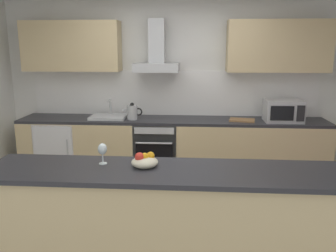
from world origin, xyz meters
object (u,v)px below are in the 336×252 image
Objects in this scene: wine_glass at (102,150)px; microwave at (283,111)px; oven at (156,149)px; range_hood at (157,55)px; kettle at (132,112)px; refrigerator at (61,149)px; chopping_board at (242,120)px; sink at (109,116)px; fruit_bowl at (145,161)px.

microwave is at bearing 46.09° from wine_glass.
oven is 1.33m from range_hood.
microwave is 1.90m from range_hood.
microwave is 2.08m from kettle.
refrigerator is 4.78× the size of wine_glass.
range_hood reaches higher than chopping_board.
sink is 2.28m from fruit_bowl.
chopping_board is at bearing 62.91° from fruit_bowl.
oven is 4.50× the size of wine_glass.
range_hood is 2.39m from fruit_bowl.
wine_glass reaches higher than refrigerator.
oven is 0.64m from kettle.
kettle is at bearing -1.63° from refrigerator.
microwave is (1.75, -0.03, 0.59)m from oven.
microwave reaches higher than wine_glass.
wine_glass is at bearing -133.91° from microwave.
fruit_bowl is (0.13, -2.12, 0.53)m from oven.
microwave is (3.17, -0.03, 0.62)m from refrigerator.
range_hood is (0.34, 0.16, 0.78)m from kettle.
kettle is 2.05m from wine_glass.
kettle is 1.62× the size of wine_glass.
sink is at bearing 102.34° from wine_glass.
chopping_board is (1.20, -0.15, -0.88)m from range_hood.
kettle is at bearing -179.63° from chopping_board.
fruit_bowl is at bearing -53.68° from refrigerator.
oven is 1.60× the size of microwave.
refrigerator is 3.23m from microwave.
range_hood is at bearing 90.00° from oven.
range_hood is 2.12× the size of chopping_board.
microwave is 2.81× the size of wine_glass.
sink is (-2.44, 0.04, -0.12)m from microwave.
refrigerator is at bearing 179.55° from microwave.
oven is 3.64× the size of fruit_bowl.
range_hood is at bearing 174.86° from microwave.
oven is 1.60× the size of sink.
range_hood reaches higher than oven.
microwave is 2.27× the size of fruit_bowl.
chopping_board is (1.07, 2.09, -0.08)m from fruit_bowl.
microwave is at bearing -5.14° from range_hood.
range_hood is 4.05× the size of wine_glass.
microwave is 1.47× the size of chopping_board.
fruit_bowl is at bearing -77.43° from kettle.
kettle reaches higher than fruit_bowl.
refrigerator is 0.89m from sink.
wine_glass is (0.46, -2.09, 0.14)m from sink.
range_hood is at bearing 93.30° from fruit_bowl.
kettle is 1.31× the size of fruit_bowl.
sink is at bearing 178.95° from chopping_board.
microwave is 2.85m from wine_glass.
refrigerator is 2.50× the size of chopping_board.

